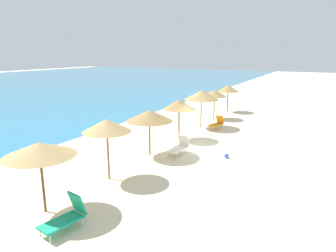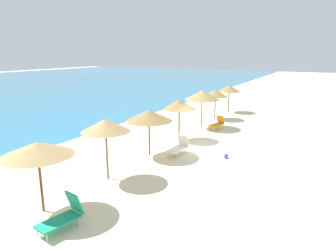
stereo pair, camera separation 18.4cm
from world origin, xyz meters
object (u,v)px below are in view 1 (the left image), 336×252
beach_umbrella_5 (202,95)px  beach_umbrella_6 (215,93)px  beach_umbrella_1 (39,150)px  beach_umbrella_4 (179,104)px  beach_ball (226,156)px  beach_umbrella_2 (107,126)px  lounge_chair_1 (217,123)px  lounge_chair_0 (67,216)px  lounge_chair_2 (179,146)px  beach_umbrella_3 (149,116)px  beach_umbrella_7 (228,88)px

beach_umbrella_5 → beach_umbrella_6: 3.41m
beach_umbrella_1 → beach_umbrella_4: (10.46, -0.17, -0.01)m
beach_ball → beach_umbrella_2: bearing=143.5°
beach_ball → beach_umbrella_1: bearing=154.9°
beach_umbrella_5 → beach_umbrella_6: bearing=3.0°
beach_umbrella_2 → beach_umbrella_4: beach_umbrella_2 is taller
beach_umbrella_2 → lounge_chair_1: 11.15m
beach_umbrella_6 → lounge_chair_0: size_ratio=1.62×
beach_umbrella_4 → lounge_chair_2: bearing=-153.6°
beach_umbrella_3 → beach_umbrella_5: 7.17m
beach_umbrella_4 → beach_ball: size_ratio=10.35×
beach_umbrella_3 → lounge_chair_2: (0.91, -1.35, -1.78)m
beach_umbrella_6 → beach_umbrella_7: bearing=-1.0°
beach_umbrella_5 → lounge_chair_1: beach_umbrella_5 is taller
beach_umbrella_7 → beach_ball: 13.41m
beach_umbrella_1 → beach_ball: size_ratio=10.04×
lounge_chair_0 → beach_ball: 9.20m
beach_umbrella_2 → lounge_chair_0: size_ratio=1.77×
beach_ball → beach_umbrella_7: bearing=16.9°
beach_umbrella_4 → beach_umbrella_1: bearing=179.1°
beach_umbrella_3 → beach_umbrella_5: bearing=-0.9°
beach_umbrella_4 → lounge_chair_2: size_ratio=1.71×
beach_umbrella_1 → beach_ball: 9.56m
beach_umbrella_3 → lounge_chair_2: size_ratio=1.65×
beach_umbrella_3 → lounge_chair_1: (7.27, -1.32, -1.77)m
beach_umbrella_3 → beach_umbrella_4: bearing=-1.1°
beach_umbrella_5 → lounge_chair_2: (-6.26, -1.24, -2.02)m
beach_umbrella_4 → lounge_chair_0: (-10.88, -1.32, -1.84)m
beach_umbrella_1 → beach_umbrella_2: (3.33, -0.18, 0.14)m
beach_umbrella_1 → lounge_chair_1: 14.42m
lounge_chair_0 → beach_umbrella_1: bearing=-5.8°
lounge_chair_0 → beach_umbrella_3: bearing=-69.3°
beach_umbrella_1 → lounge_chair_2: size_ratio=1.66×
beach_umbrella_4 → beach_umbrella_7: beach_umbrella_4 is taller
beach_umbrella_3 → lounge_chair_0: 7.71m
beach_umbrella_5 → lounge_chair_1: bearing=-85.4°
beach_umbrella_4 → beach_umbrella_5: (3.67, -0.05, 0.16)m
beach_umbrella_4 → beach_umbrella_6: 7.07m
beach_umbrella_1 → beach_umbrella_6: beach_umbrella_1 is taller
beach_umbrella_3 → lounge_chair_1: beach_umbrella_3 is taller
beach_umbrella_2 → beach_umbrella_4: bearing=0.1°
beach_umbrella_3 → beach_ball: (1.47, -3.85, -2.08)m
beach_umbrella_1 → beach_umbrella_3: (6.96, -0.10, -0.09)m
lounge_chair_0 → beach_umbrella_5: bearing=-74.9°
beach_umbrella_4 → lounge_chair_1: beach_umbrella_4 is taller
beach_umbrella_6 → beach_umbrella_5: bearing=-177.0°
beach_umbrella_3 → lounge_chair_1: bearing=-10.3°
beach_umbrella_7 → lounge_chair_0: beach_umbrella_7 is taller
beach_umbrella_2 → lounge_chair_2: 5.12m
beach_umbrella_3 → lounge_chair_2: 2.41m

